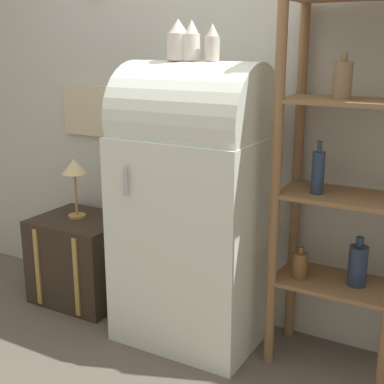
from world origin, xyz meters
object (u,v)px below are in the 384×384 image
at_px(vase_right, 212,43).
at_px(desk_lamp, 74,171).
at_px(suitcase_trunk, 83,259).
at_px(vase_left, 178,41).
at_px(vase_center, 192,42).
at_px(refrigerator, 194,202).

xyz_separation_m(vase_right, desk_lamp, (-0.96, 0.04, -0.75)).
distance_m(suitcase_trunk, desk_lamp, 0.57).
height_order(suitcase_trunk, vase_right, vase_right).
bearing_deg(vase_left, suitcase_trunk, 177.53).
bearing_deg(vase_center, refrigerator, 16.57).
relative_size(vase_left, desk_lamp, 0.54).
relative_size(refrigerator, suitcase_trunk, 2.68).
height_order(vase_left, vase_right, vase_left).
distance_m(vase_right, desk_lamp, 1.22).
relative_size(refrigerator, vase_right, 8.56).
xyz_separation_m(refrigerator, vase_right, (0.10, 0.00, 0.81)).
relative_size(vase_left, vase_center, 1.03).
bearing_deg(vase_left, desk_lamp, 176.78).
xyz_separation_m(suitcase_trunk, vase_center, (0.82, -0.03, 1.33)).
height_order(vase_center, desk_lamp, vase_center).
bearing_deg(suitcase_trunk, vase_left, -2.47).
height_order(suitcase_trunk, vase_left, vase_left).
xyz_separation_m(suitcase_trunk, desk_lamp, (-0.04, 0.01, 0.57)).
height_order(refrigerator, desk_lamp, refrigerator).
height_order(vase_center, vase_right, vase_center).
bearing_deg(desk_lamp, refrigerator, -2.61).
bearing_deg(refrigerator, vase_center, -163.43).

